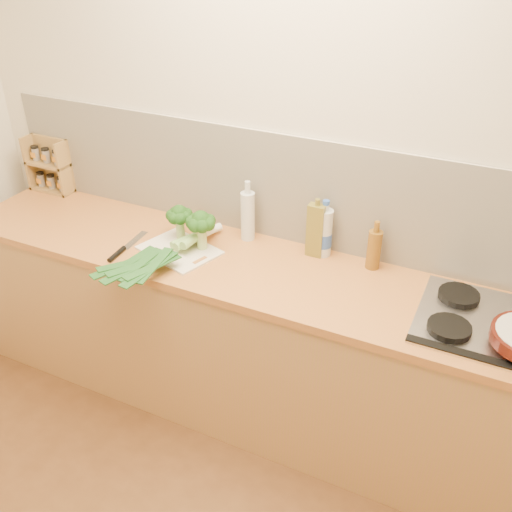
{
  "coord_description": "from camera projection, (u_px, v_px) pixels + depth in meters",
  "views": [
    {
      "loc": [
        0.94,
        -0.81,
        2.32
      ],
      "look_at": [
        0.03,
        1.1,
        1.02
      ],
      "focal_mm": 40.0,
      "sensor_mm": 36.0,
      "label": 1
    }
  ],
  "objects": [
    {
      "name": "room_shell",
      "position": [
        285.0,
        189.0,
        2.71
      ],
      "size": [
        3.5,
        3.5,
        3.5
      ],
      "color": "beige",
      "rests_on": "ground"
    },
    {
      "name": "chopping_board",
      "position": [
        179.0,
        250.0,
        2.75
      ],
      "size": [
        0.42,
        0.36,
        0.01
      ],
      "primitive_type": "cube",
      "rotation": [
        0.0,
        0.0,
        -0.3
      ],
      "color": "white",
      "rests_on": "counter"
    },
    {
      "name": "broccoli_right",
      "position": [
        201.0,
        223.0,
        2.68
      ],
      "size": [
        0.14,
        0.15,
        0.2
      ],
      "color": "#ABC875",
      "rests_on": "chopping_board"
    },
    {
      "name": "leek_back",
      "position": [
        180.0,
        248.0,
        2.64
      ],
      "size": [
        0.13,
        0.63,
        0.04
      ],
      "rotation": [
        0.0,
        0.0,
        -0.11
      ],
      "color": "white",
      "rests_on": "chopping_board"
    },
    {
      "name": "leek_mid",
      "position": [
        175.0,
        248.0,
        2.67
      ],
      "size": [
        0.25,
        0.65,
        0.04
      ],
      "rotation": [
        0.0,
        0.0,
        -0.3
      ],
      "color": "white",
      "rests_on": "chopping_board"
    },
    {
      "name": "leek_front",
      "position": [
        174.0,
        245.0,
        2.74
      ],
      "size": [
        0.33,
        0.67,
        0.04
      ],
      "rotation": [
        0.0,
        0.0,
        -0.41
      ],
      "color": "white",
      "rests_on": "chopping_board"
    },
    {
      "name": "gas_hob",
      "position": [
        493.0,
        324.0,
        2.25
      ],
      "size": [
        0.58,
        0.5,
        0.04
      ],
      "color": "silver",
      "rests_on": "counter"
    },
    {
      "name": "water_bottle",
      "position": [
        324.0,
        234.0,
        2.67
      ],
      "size": [
        0.08,
        0.08,
        0.26
      ],
      "color": "silver",
      "rests_on": "counter"
    },
    {
      "name": "counter",
      "position": [
        259.0,
        342.0,
        2.87
      ],
      "size": [
        3.2,
        0.62,
        0.9
      ],
      "color": "#AD7848",
      "rests_on": "ground"
    },
    {
      "name": "chefs_knife",
      "position": [
        121.0,
        251.0,
        2.74
      ],
      "size": [
        0.05,
        0.32,
        0.02
      ],
      "rotation": [
        0.0,
        0.0,
        0.07
      ],
      "color": "silver",
      "rests_on": "counter"
    },
    {
      "name": "glass_bottle",
      "position": [
        248.0,
        215.0,
        2.79
      ],
      "size": [
        0.07,
        0.07,
        0.31
      ],
      "color": "silver",
      "rests_on": "counter"
    },
    {
      "name": "broccoli_left",
      "position": [
        179.0,
        216.0,
        2.78
      ],
      "size": [
        0.13,
        0.13,
        0.18
      ],
      "color": "#ABC875",
      "rests_on": "chopping_board"
    },
    {
      "name": "spice_rack",
      "position": [
        51.0,
        168.0,
        3.28
      ],
      "size": [
        0.26,
        0.11,
        0.32
      ],
      "color": "#AD874A",
      "rests_on": "counter"
    },
    {
      "name": "oil_tin",
      "position": [
        316.0,
        230.0,
        2.65
      ],
      "size": [
        0.08,
        0.05,
        0.29
      ],
      "color": "olive",
      "rests_on": "counter"
    },
    {
      "name": "amber_bottle",
      "position": [
        374.0,
        249.0,
        2.58
      ],
      "size": [
        0.06,
        0.06,
        0.24
      ],
      "color": "brown",
      "rests_on": "counter"
    }
  ]
}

